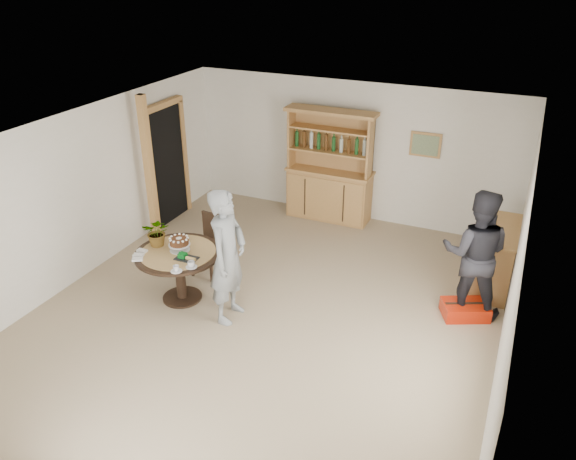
# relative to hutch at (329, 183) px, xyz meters

# --- Properties ---
(ground) EXTENTS (7.00, 7.00, 0.00)m
(ground) POSITION_rel_hutch_xyz_m (0.30, -3.24, -0.69)
(ground) COLOR tan
(ground) RESTS_ON ground
(room_shell) EXTENTS (6.04, 7.04, 2.52)m
(room_shell) POSITION_rel_hutch_xyz_m (0.30, -3.23, 1.05)
(room_shell) COLOR white
(room_shell) RESTS_ON ground
(doorway) EXTENTS (0.13, 1.10, 2.18)m
(doorway) POSITION_rel_hutch_xyz_m (-2.63, -1.24, 0.42)
(doorway) COLOR black
(doorway) RESTS_ON ground
(pine_post) EXTENTS (0.12, 0.12, 2.50)m
(pine_post) POSITION_rel_hutch_xyz_m (-2.40, -2.04, 0.56)
(pine_post) COLOR tan
(pine_post) RESTS_ON ground
(hutch) EXTENTS (1.62, 0.54, 2.04)m
(hutch) POSITION_rel_hutch_xyz_m (0.00, 0.00, 0.00)
(hutch) COLOR #AF824A
(hutch) RESTS_ON ground
(sideboard) EXTENTS (0.54, 1.26, 0.94)m
(sideboard) POSITION_rel_hutch_xyz_m (3.04, -1.24, -0.22)
(sideboard) COLOR #AF824A
(sideboard) RESTS_ON ground
(dining_table) EXTENTS (1.20, 1.20, 0.76)m
(dining_table) POSITION_rel_hutch_xyz_m (-0.97, -3.42, -0.08)
(dining_table) COLOR black
(dining_table) RESTS_ON ground
(dining_chair) EXTENTS (0.46, 0.46, 0.95)m
(dining_chair) POSITION_rel_hutch_xyz_m (-0.96, -2.59, -0.15)
(dining_chair) COLOR black
(dining_chair) RESTS_ON ground
(birthday_cake) EXTENTS (0.30, 0.30, 0.20)m
(birthday_cake) POSITION_rel_hutch_xyz_m (-0.97, -3.37, 0.19)
(birthday_cake) COLOR white
(birthday_cake) RESTS_ON dining_table
(flower_vase) EXTENTS (0.47, 0.44, 0.42)m
(flower_vase) POSITION_rel_hutch_xyz_m (-1.32, -3.37, 0.28)
(flower_vase) COLOR #3F7233
(flower_vase) RESTS_ON dining_table
(gift_tray) EXTENTS (0.30, 0.20, 0.08)m
(gift_tray) POSITION_rel_hutch_xyz_m (-0.75, -3.54, 0.10)
(gift_tray) COLOR black
(gift_tray) RESTS_ON dining_table
(coffee_cup_a) EXTENTS (0.15, 0.15, 0.09)m
(coffee_cup_a) POSITION_rel_hutch_xyz_m (-0.57, -3.70, 0.11)
(coffee_cup_a) COLOR silver
(coffee_cup_a) RESTS_ON dining_table
(coffee_cup_b) EXTENTS (0.15, 0.15, 0.08)m
(coffee_cup_b) POSITION_rel_hutch_xyz_m (-0.69, -3.87, 0.11)
(coffee_cup_b) COLOR silver
(coffee_cup_b) RESTS_ON dining_table
(napkins) EXTENTS (0.24, 0.33, 0.03)m
(napkins) POSITION_rel_hutch_xyz_m (-1.38, -3.73, 0.09)
(napkins) COLOR white
(napkins) RESTS_ON dining_table
(teen_boy) EXTENTS (0.47, 0.69, 1.86)m
(teen_boy) POSITION_rel_hutch_xyz_m (-0.12, -3.52, 0.24)
(teen_boy) COLOR gray
(teen_boy) RESTS_ON ground
(adult_person) EXTENTS (0.92, 0.74, 1.80)m
(adult_person) POSITION_rel_hutch_xyz_m (2.80, -2.09, 0.21)
(adult_person) COLOR black
(adult_person) RESTS_ON ground
(red_suitcase) EXTENTS (0.71, 0.62, 0.21)m
(red_suitcase) POSITION_rel_hutch_xyz_m (2.80, -2.22, -0.59)
(red_suitcase) COLOR red
(red_suitcase) RESTS_ON ground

